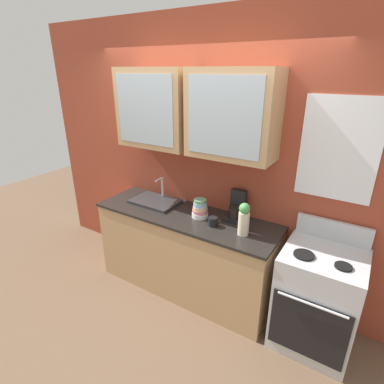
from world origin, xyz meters
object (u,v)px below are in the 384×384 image
Objects in this scene: stove_range at (317,299)px; cup_near_sink at (213,222)px; bowl_stack at (200,209)px; vase at (244,219)px; coffee_maker at (236,208)px; sink_faucet at (155,201)px.

stove_range is 9.00× the size of cup_near_sink.
vase is at bearing -10.20° from bowl_stack.
bowl_stack is (-1.19, 0.03, 0.53)m from stove_range.
coffee_maker reaches higher than cup_near_sink.
sink_faucet is at bearing 171.01° from cup_near_sink.
stove_range is at bearing -1.67° from bowl_stack.
bowl_stack is at bearing 178.33° from stove_range.
stove_range is 1.11m from cup_near_sink.
sink_faucet is at bearing 177.81° from stove_range.
stove_range is 3.57× the size of vase.
vase reaches higher than cup_near_sink.
coffee_maker is (-0.18, 0.25, -0.05)m from vase.
stove_range is at bearing -2.19° from sink_faucet.
bowl_stack is 0.22m from cup_near_sink.
bowl_stack is 0.36m from coffee_maker.
sink_faucet reaches higher than stove_range.
vase is (1.10, -0.12, 0.13)m from sink_faucet.
vase is at bearing -53.94° from coffee_maker.
sink_faucet is 2.70× the size of bowl_stack.
sink_faucet is (-1.79, 0.07, 0.47)m from stove_range.
stove_range reaches higher than cup_near_sink.
coffee_maker reaches higher than stove_range.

